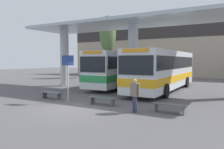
# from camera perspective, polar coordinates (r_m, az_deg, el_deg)

# --- Properties ---
(ground_plane) EXTENTS (100.00, 100.00, 0.00)m
(ground_plane) POSITION_cam_1_polar(r_m,az_deg,el_deg) (12.01, -10.51, -8.83)
(ground_plane) COLOR #565456
(townhouse_backdrop) EXTENTS (40.00, 0.58, 8.04)m
(townhouse_backdrop) POSITION_cam_1_polar(r_m,az_deg,el_deg) (35.67, 17.46, 6.90)
(townhouse_backdrop) COLOR tan
(townhouse_backdrop) RESTS_ON ground_plane
(station_canopy) EXTENTS (20.19, 5.32, 5.87)m
(station_canopy) POSITION_cam_1_polar(r_m,az_deg,el_deg) (18.65, 5.54, 10.51)
(station_canopy) COLOR silver
(station_canopy) RESTS_ON ground_plane
(transit_bus_left_bay) EXTENTS (2.98, 11.59, 3.35)m
(transit_bus_left_bay) POSITION_cam_1_polar(r_m,az_deg,el_deg) (21.75, 3.04, 1.78)
(transit_bus_left_bay) COLOR silver
(transit_bus_left_bay) RESTS_ON ground_plane
(transit_bus_center_bay) EXTENTS (2.90, 12.07, 3.36)m
(transit_bus_center_bay) POSITION_cam_1_polar(r_m,az_deg,el_deg) (19.25, 13.37, 1.45)
(transit_bus_center_bay) COLOR silver
(transit_bus_center_bay) RESTS_ON ground_plane
(waiting_bench_near_pillar) EXTENTS (1.65, 0.44, 0.46)m
(waiting_bench_near_pillar) POSITION_cam_1_polar(r_m,az_deg,el_deg) (15.23, -15.49, -4.93)
(waiting_bench_near_pillar) COLOR #4C5156
(waiting_bench_near_pillar) RESTS_ON ground_plane
(waiting_bench_mid_platform) EXTENTS (1.74, 0.44, 0.46)m
(waiting_bench_mid_platform) POSITION_cam_1_polar(r_m,az_deg,el_deg) (12.73, -2.55, -6.47)
(waiting_bench_mid_platform) COLOR #4C5156
(waiting_bench_mid_platform) RESTS_ON ground_plane
(waiting_bench_far_platform) EXTENTS (1.71, 0.44, 0.46)m
(waiting_bench_far_platform) POSITION_cam_1_polar(r_m,az_deg,el_deg) (11.19, 14.82, -8.02)
(waiting_bench_far_platform) COLOR #4C5156
(waiting_bench_far_platform) RESTS_ON ground_plane
(info_sign_platform) EXTENTS (0.90, 0.09, 2.89)m
(info_sign_platform) POSITION_cam_1_polar(r_m,az_deg,el_deg) (13.59, -11.46, 1.41)
(info_sign_platform) COLOR gray
(info_sign_platform) RESTS_ON ground_plane
(pedestrian_waiting) EXTENTS (0.61, 0.39, 1.68)m
(pedestrian_waiting) POSITION_cam_1_polar(r_m,az_deg,el_deg) (10.89, 5.98, -4.58)
(pedestrian_waiting) COLOR #333856
(pedestrian_waiting) RESTS_ON ground_plane
(poplar_tree_behind_left) EXTENTS (2.46, 2.46, 9.28)m
(poplar_tree_behind_left) POSITION_cam_1_polar(r_m,az_deg,el_deg) (33.26, -1.14, 10.46)
(poplar_tree_behind_left) COLOR brown
(poplar_tree_behind_left) RESTS_ON ground_plane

